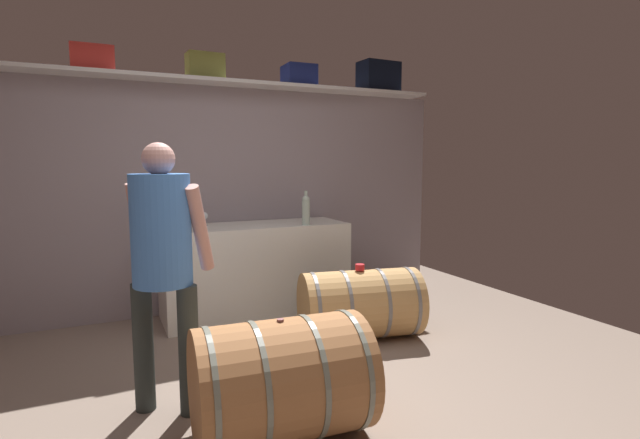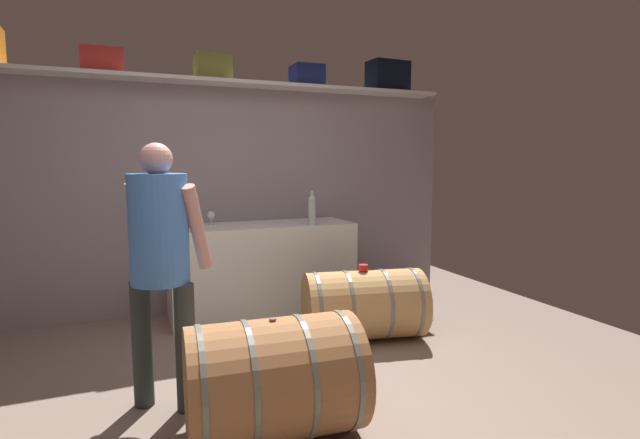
{
  "view_description": "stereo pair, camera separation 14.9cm",
  "coord_description": "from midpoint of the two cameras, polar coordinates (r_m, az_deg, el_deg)",
  "views": [
    {
      "loc": [
        -0.95,
        -2.37,
        1.42
      ],
      "look_at": [
        0.4,
        0.53,
        1.04
      ],
      "focal_mm": 26.95,
      "sensor_mm": 36.0,
      "label": 1
    },
    {
      "loc": [
        -0.81,
        -2.42,
        1.42
      ],
      "look_at": [
        0.4,
        0.53,
        1.04
      ],
      "focal_mm": 26.95,
      "sensor_mm": 36.0,
      "label": 2
    }
  ],
  "objects": [
    {
      "name": "toolcase_red",
      "position": [
        4.56,
        -23.57,
        16.84
      ],
      "size": [
        0.33,
        0.27,
        0.2
      ],
      "primitive_type": "cube",
      "rotation": [
        0.0,
        0.0,
        0.02
      ],
      "color": "red",
      "rests_on": "high_shelf_board"
    },
    {
      "name": "toolcase_black",
      "position": [
        5.3,
        8.87,
        16.41
      ],
      "size": [
        0.42,
        0.28,
        0.31
      ],
      "primitive_type": "cube",
      "rotation": [
        0.0,
        0.0,
        0.04
      ],
      "color": "black",
      "rests_on": "high_shelf_board"
    },
    {
      "name": "work_cabinet",
      "position": [
        4.55,
        -5.96,
        -5.86
      ],
      "size": [
        1.69,
        0.62,
        0.85
      ],
      "primitive_type": "cube",
      "color": "white",
      "rests_on": "ground"
    },
    {
      "name": "tasting_cup",
      "position": [
        3.86,
        6.28,
        -5.7
      ],
      "size": [
        0.08,
        0.08,
        0.05
      ],
      "primitive_type": "cylinder",
      "color": "red",
      "rests_on": "wine_barrel_near"
    },
    {
      "name": "high_shelf_board",
      "position": [
        4.62,
        -11.52,
        15.63
      ],
      "size": [
        4.57,
        0.4,
        0.03
      ],
      "primitive_type": "cube",
      "color": "silver",
      "rests_on": "back_wall_panel"
    },
    {
      "name": "wine_bottle_clear",
      "position": [
        4.38,
        0.01,
        1.23
      ],
      "size": [
        0.07,
        0.07,
        0.31
      ],
      "color": "#AEC6B6",
      "rests_on": "work_cabinet"
    },
    {
      "name": "wine_barrel_far",
      "position": [
        2.6,
        -3.83,
        -18.35
      ],
      "size": [
        0.91,
        0.68,
        0.63
      ],
      "rotation": [
        0.0,
        0.0,
        -0.07
      ],
      "color": "#9F683D",
      "rests_on": "ground"
    },
    {
      "name": "toolcase_navy",
      "position": [
        4.9,
        -0.67,
        16.66
      ],
      "size": [
        0.3,
        0.3,
        0.2
      ],
      "primitive_type": "cube",
      "rotation": [
        0.0,
        0.0,
        -0.03
      ],
      "color": "navy",
      "rests_on": "high_shelf_board"
    },
    {
      "name": "wine_barrel_near",
      "position": [
        3.94,
        6.33,
        -10.02
      ],
      "size": [
        1.04,
        0.73,
        0.57
      ],
      "rotation": [
        0.0,
        0.0,
        -0.2
      ],
      "color": "tan",
      "rests_on": "ground"
    },
    {
      "name": "wine_glass",
      "position": [
        4.47,
        -11.88,
        0.44
      ],
      "size": [
        0.07,
        0.07,
        0.13
      ],
      "color": "white",
      "rests_on": "work_cabinet"
    },
    {
      "name": "toolcase_olive",
      "position": [
        4.64,
        -11.67,
        17.24
      ],
      "size": [
        0.33,
        0.21,
        0.23
      ],
      "primitive_type": "cube",
      "rotation": [
        0.0,
        0.0,
        0.06
      ],
      "color": "olive",
      "rests_on": "high_shelf_board"
    },
    {
      "name": "red_funnel",
      "position": [
        4.4,
        -14.32,
        -0.1
      ],
      "size": [
        0.11,
        0.11,
        0.12
      ],
      "primitive_type": "cone",
      "color": "red",
      "rests_on": "work_cabinet"
    },
    {
      "name": "back_wall_panel",
      "position": [
        4.73,
        -11.56,
        2.33
      ],
      "size": [
        4.97,
        0.1,
        2.12
      ],
      "primitive_type": "cube",
      "color": "gray",
      "rests_on": "ground"
    },
    {
      "name": "winemaker_pouring",
      "position": [
        2.82,
        -17.01,
        -3.34
      ],
      "size": [
        0.5,
        0.44,
        1.53
      ],
      "rotation": [
        0.0,
        0.0,
        -0.6
      ],
      "color": "#2D3432",
      "rests_on": "ground"
    },
    {
      "name": "ground_plane",
      "position": [
        3.4,
        -5.5,
        -18.12
      ],
      "size": [
        6.17,
        7.68,
        0.02
      ],
      "primitive_type": "cube",
      "color": "gray"
    }
  ]
}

